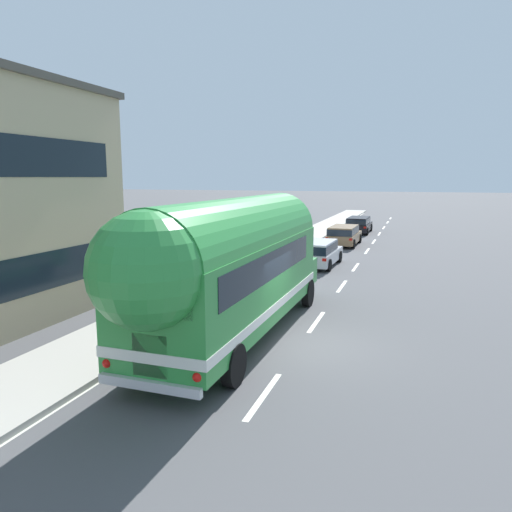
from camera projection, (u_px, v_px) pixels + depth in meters
The scene contains 7 objects.
ground_plane at pixel (300, 344), 13.56m from camera, with size 300.00×300.00×0.00m, color #4C4C4F.
lane_markings at pixel (308, 263), 26.53m from camera, with size 3.96×80.00×0.01m.
sidewalk_slab at pixel (247, 268), 24.54m from camera, with size 2.73×90.00×0.15m, color #ADA89E.
painted_bus at pixel (230, 264), 13.35m from camera, with size 2.70×11.78×4.12m.
car_lead at pixel (317, 252), 25.33m from camera, with size 2.06×4.30×1.37m.
car_second at pixel (344, 234), 33.12m from camera, with size 2.00×4.60×1.37m.
car_third at pixel (359, 224), 40.50m from camera, with size 1.94×4.65×1.37m.
Camera 1 is at (2.97, -12.68, 4.70)m, focal length 33.50 mm.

